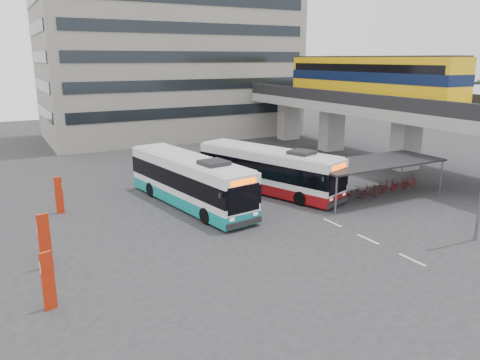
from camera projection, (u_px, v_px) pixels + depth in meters
name	position (u px, v px, depth m)	size (l,w,h in m)	color
ground	(298.00, 230.00, 26.60)	(120.00, 120.00, 0.00)	#28282B
viaduct	(371.00, 94.00, 43.63)	(8.00, 32.00, 9.68)	gray
bike_shelter	(373.00, 178.00, 32.73)	(10.00, 4.00, 2.54)	#595B60
office_block	(169.00, 32.00, 56.83)	(30.00, 15.00, 25.00)	gray
road_markings	(368.00, 239.00, 25.20)	(0.15, 7.60, 0.01)	beige
bus_main	(268.00, 170.00, 33.82)	(6.22, 11.75, 3.43)	white
bus_teal	(189.00, 181.00, 30.76)	(4.29, 12.12, 3.51)	white
pedestrian	(229.00, 199.00, 29.58)	(0.60, 0.39, 1.65)	black
sign_totem_south	(48.00, 280.00, 17.92)	(0.50, 0.29, 2.38)	#AC220A
sign_totem_mid	(45.00, 241.00, 21.44)	(0.57, 0.22, 2.64)	#AC220A
sign_totem_north	(59.00, 195.00, 29.18)	(0.49, 0.29, 2.34)	#AC220A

